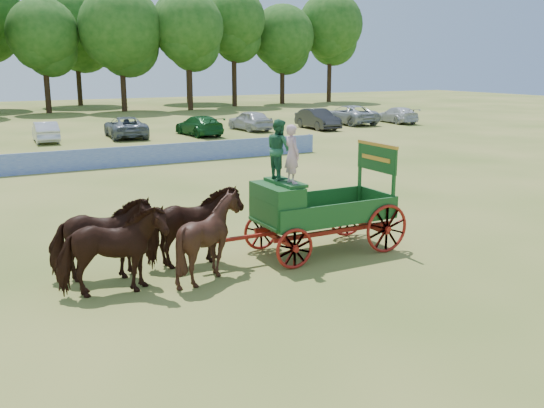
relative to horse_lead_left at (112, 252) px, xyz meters
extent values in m
plane|color=#A28F49|center=(4.32, -0.43, -1.05)|extent=(160.00, 160.00, 0.00)
imported|color=black|center=(0.00, 0.00, 0.00)|extent=(2.61, 1.43, 2.10)
imported|color=black|center=(0.00, 1.10, 0.00)|extent=(2.66, 1.61, 2.10)
imported|color=black|center=(2.40, 0.00, 0.00)|extent=(2.23, 2.07, 2.10)
imported|color=black|center=(2.40, 1.10, 0.00)|extent=(2.56, 1.30, 2.10)
cube|color=maroon|center=(4.60, 0.55, -0.45)|extent=(0.12, 2.00, 0.12)
cube|color=maroon|center=(7.60, 0.55, -0.45)|extent=(0.12, 2.00, 0.12)
cube|color=maroon|center=(6.10, 0.00, -0.33)|extent=(3.80, 0.10, 0.12)
cube|color=maroon|center=(6.10, 1.10, -0.33)|extent=(3.80, 0.10, 0.12)
cube|color=maroon|center=(3.70, 0.55, -0.30)|extent=(2.80, 0.09, 0.09)
cube|color=#1B531B|center=(6.10, 0.55, -0.05)|extent=(3.80, 1.80, 0.10)
cube|color=#1B531B|center=(6.10, -0.33, 0.25)|extent=(3.80, 0.06, 0.55)
cube|color=#1B531B|center=(6.10, 1.43, 0.25)|extent=(3.80, 0.06, 0.55)
cube|color=#1B531B|center=(7.98, 0.55, 0.25)|extent=(0.06, 1.80, 0.55)
cube|color=#1B531B|center=(4.60, 0.55, 0.50)|extent=(0.85, 1.70, 1.05)
cube|color=#1B531B|center=(4.85, 0.55, 1.07)|extent=(0.55, 1.50, 0.08)
cube|color=#1B531B|center=(4.22, 0.55, 0.30)|extent=(0.10, 1.60, 0.65)
cube|color=#1B531B|center=(4.40, 0.55, 0.00)|extent=(0.55, 1.60, 0.06)
cube|color=#1B531B|center=(7.90, -0.25, 0.90)|extent=(0.08, 0.08, 1.80)
cube|color=#1B531B|center=(7.90, 1.35, 0.90)|extent=(0.08, 0.08, 1.80)
cube|color=#1B531B|center=(7.90, 0.55, 1.50)|extent=(0.07, 1.75, 0.75)
cube|color=#C58833|center=(7.90, 0.55, 1.90)|extent=(0.08, 1.80, 0.09)
cube|color=#C58833|center=(7.86, 0.55, 1.50)|extent=(0.02, 1.30, 0.12)
torus|color=maroon|center=(4.60, -0.40, -0.50)|extent=(1.09, 0.09, 1.09)
torus|color=maroon|center=(4.60, 1.50, -0.50)|extent=(1.09, 0.09, 1.09)
torus|color=maroon|center=(7.60, -0.40, -0.35)|extent=(1.39, 0.09, 1.39)
torus|color=maroon|center=(7.60, 1.50, -0.35)|extent=(1.39, 0.09, 1.39)
imported|color=#C999AC|center=(4.85, 0.20, 1.88)|extent=(0.37, 0.56, 1.54)
imported|color=#225C3B|center=(4.85, 0.90, 1.92)|extent=(0.62, 0.79, 1.63)
cube|color=#2040B0|center=(3.32, 17.57, -0.52)|extent=(26.00, 0.08, 1.05)
imported|color=silver|center=(2.82, 30.10, -0.35)|extent=(1.66, 4.28, 1.39)
imported|color=slate|center=(8.29, 30.08, -0.30)|extent=(2.96, 5.62, 1.51)
imported|color=#144C1E|center=(13.45, 28.84, -0.32)|extent=(2.46, 5.20, 1.47)
imported|color=#B2B2B7|center=(18.29, 30.13, -0.25)|extent=(2.22, 4.82, 1.60)
imported|color=#262628|center=(23.58, 28.45, -0.24)|extent=(1.94, 5.02, 1.63)
imported|color=#999EA5|center=(28.15, 30.61, -0.23)|extent=(2.89, 5.99, 1.65)
imported|color=silver|center=(32.67, 29.51, -0.35)|extent=(2.59, 5.06, 1.41)
cylinder|color=#382314|center=(6.82, 55.89, 1.19)|extent=(0.60, 0.60, 4.49)
sphere|color=#174713|center=(6.82, 55.89, 7.22)|extent=(7.40, 7.40, 7.40)
cylinder|color=#382314|center=(14.56, 54.19, 1.37)|extent=(0.60, 0.60, 4.84)
sphere|color=#174713|center=(14.56, 54.19, 7.86)|extent=(9.01, 9.01, 9.01)
cylinder|color=#382314|center=(21.76, 52.65, 1.43)|extent=(0.60, 0.60, 4.96)
sphere|color=#174713|center=(21.76, 52.65, 8.08)|extent=(7.89, 7.89, 7.89)
cylinder|color=#382314|center=(28.83, 55.98, 1.75)|extent=(0.60, 0.60, 5.60)
sphere|color=#174713|center=(28.83, 55.98, 9.26)|extent=(7.73, 7.73, 7.73)
cylinder|color=#382314|center=(36.36, 57.33, 1.28)|extent=(0.60, 0.60, 4.65)
sphere|color=#174713|center=(36.36, 57.33, 7.52)|extent=(8.16, 8.16, 8.16)
cylinder|color=#382314|center=(43.95, 57.72, 1.74)|extent=(0.60, 0.60, 5.58)
sphere|color=#174713|center=(43.95, 57.72, 9.24)|extent=(8.69, 8.69, 8.69)
cylinder|color=#382314|center=(12.13, 66.18, 1.61)|extent=(0.60, 0.60, 5.32)
sphere|color=#174713|center=(12.13, 66.18, 8.75)|extent=(9.96, 9.96, 9.96)
cylinder|color=#382314|center=(26.06, 64.57, 1.69)|extent=(0.60, 0.60, 5.48)
sphere|color=#174713|center=(26.06, 64.57, 9.04)|extent=(9.34, 9.34, 9.34)
camera|label=1|loc=(-3.00, -13.36, 4.20)|focal=40.00mm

